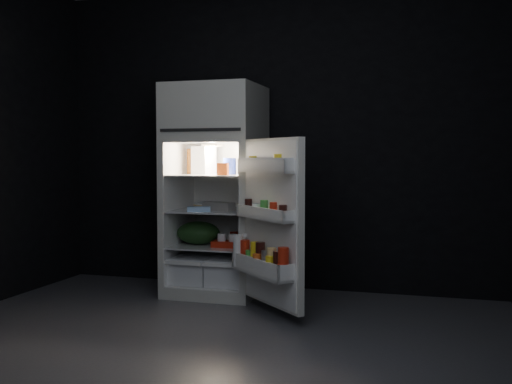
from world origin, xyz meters
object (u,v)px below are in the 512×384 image
(milk_jug, at_px, (204,160))
(yogurt_tray, at_px, (228,244))
(refrigerator, at_px, (216,183))
(egg_carton, at_px, (219,206))
(fridge_door, at_px, (269,226))

(milk_jug, distance_m, yogurt_tray, 0.77)
(refrigerator, relative_size, milk_jug, 7.42)
(egg_carton, xyz_separation_m, yogurt_tray, (0.10, -0.03, -0.31))
(yogurt_tray, bearing_deg, egg_carton, 160.60)
(fridge_door, bearing_deg, yogurt_tray, 134.45)
(egg_carton, relative_size, yogurt_tray, 1.05)
(refrigerator, bearing_deg, fridge_door, -44.86)
(fridge_door, relative_size, milk_jug, 5.08)
(refrigerator, bearing_deg, egg_carton, -61.72)
(refrigerator, distance_m, egg_carton, 0.23)
(refrigerator, relative_size, egg_carton, 6.42)
(refrigerator, distance_m, milk_jug, 0.23)
(fridge_door, distance_m, egg_carton, 0.79)
(milk_jug, bearing_deg, egg_carton, -17.28)
(refrigerator, xyz_separation_m, yogurt_tray, (0.16, -0.15, -0.50))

